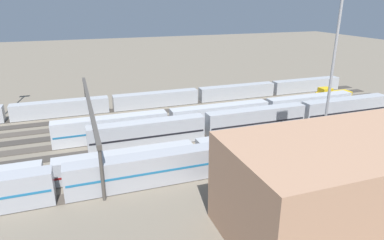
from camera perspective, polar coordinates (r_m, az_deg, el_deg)
name	(u,v)px	position (r m, az deg, el deg)	size (l,w,h in m)	color
ground_plane	(160,134)	(73.38, -5.41, -2.38)	(400.00, 400.00, 0.00)	#756B5B
track_bed_0	(142,108)	(91.81, -8.51, 2.08)	(140.00, 2.80, 0.12)	#3D3833
track_bed_1	(145,113)	(87.13, -7.86, 1.15)	(140.00, 2.80, 0.12)	#3D3833
track_bed_2	(150,119)	(82.50, -7.13, 0.12)	(140.00, 2.80, 0.12)	#4C443D
track_bed_3	(155,126)	(77.90, -6.33, -1.04)	(140.00, 2.80, 0.12)	#3D3833
track_bed_4	(160,134)	(73.36, -5.42, -2.34)	(140.00, 2.80, 0.12)	#4C443D
track_bed_5	(166,143)	(68.88, -4.38, -3.81)	(140.00, 2.80, 0.12)	#3D3833
track_bed_6	(173,152)	(64.48, -3.21, -5.48)	(140.00, 2.80, 0.12)	#3D3833
track_bed_7	(181,164)	(60.18, -1.85, -7.38)	(140.00, 2.80, 0.12)	#3D3833
track_bed_8	(190,177)	(55.98, -0.27, -9.58)	(140.00, 2.80, 0.12)	#4C443D
train_on_track_3	(332,98)	(100.18, 22.57, 3.50)	(10.00, 3.00, 5.00)	gold
train_on_track_5	(256,120)	(75.42, 10.74, 0.08)	(71.40, 3.06, 5.00)	#B7BABF
train_on_track_7	(195,152)	(60.06, 0.47, -5.36)	(95.60, 3.06, 3.80)	#B7BABF
train_on_track_0	(156,99)	(92.06, -6.05, 3.51)	(119.80, 3.00, 3.80)	#B7BABF
train_on_track_8	(59,184)	(52.52, -21.56, -9.99)	(47.20, 3.06, 5.00)	#A8AAB2
train_on_track_4	(220,116)	(76.80, 4.74, 0.72)	(71.40, 3.06, 5.00)	silver
light_mast_1	(334,59)	(59.21, 22.80, 9.52)	(2.80, 0.70, 29.39)	#9EA0A5
signal_gantry	(89,106)	(69.04, -16.90, 2.28)	(0.70, 45.00, 8.80)	#4C4742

